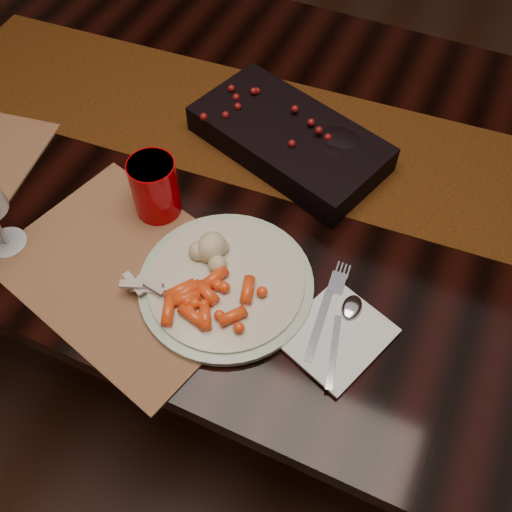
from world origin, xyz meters
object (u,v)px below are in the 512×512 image
at_px(red_cup, 155,187).
at_px(dinner_plate, 226,283).
at_px(dining_table, 291,275).
at_px(turkey_shreds, 144,286).
at_px(napkin, 337,335).
at_px(mashed_potatoes, 208,248).
at_px(centerpiece, 289,135).
at_px(baby_carrots, 207,299).
at_px(placemat_main, 130,272).

bearing_deg(red_cup, dinner_plate, -28.16).
height_order(dining_table, dinner_plate, dinner_plate).
distance_m(turkey_shreds, napkin, 0.30).
bearing_deg(napkin, mashed_potatoes, -169.43).
bearing_deg(centerpiece, dining_table, -37.56).
distance_m(baby_carrots, red_cup, 0.22).
relative_size(baby_carrots, mashed_potatoes, 1.47).
distance_m(placemat_main, dinner_plate, 0.16).
xyz_separation_m(dining_table, turkey_shreds, (-0.12, -0.36, 0.40)).
bearing_deg(baby_carrots, placemat_main, 177.10).
relative_size(dinner_plate, mashed_potatoes, 3.46).
height_order(centerpiece, mashed_potatoes, centerpiece).
xyz_separation_m(dining_table, napkin, (0.18, -0.31, 0.38)).
distance_m(dinner_plate, mashed_potatoes, 0.06).
bearing_deg(dinner_plate, napkin, -3.30).
bearing_deg(centerpiece, red_cup, -123.23).
distance_m(dining_table, dinner_plate, 0.49).
bearing_deg(dining_table, turkey_shreds, -107.81).
bearing_deg(placemat_main, centerpiece, 85.83).
distance_m(mashed_potatoes, red_cup, 0.15).
height_order(dining_table, napkin, napkin).
bearing_deg(dining_table, red_cup, -132.88).
xyz_separation_m(centerpiece, red_cup, (-0.15, -0.23, 0.02)).
bearing_deg(dining_table, baby_carrots, -93.01).
xyz_separation_m(centerpiece, mashed_potatoes, (-0.02, -0.29, 0.00)).
bearing_deg(napkin, dinner_plate, -162.76).
relative_size(napkin, red_cup, 1.38).
relative_size(baby_carrots, turkey_shreds, 1.60).
bearing_deg(placemat_main, dining_table, 79.11).
height_order(centerpiece, turkey_shreds, centerpiece).
xyz_separation_m(placemat_main, baby_carrots, (0.15, -0.01, 0.03)).
relative_size(dining_table, napkin, 11.98).
distance_m(centerpiece, placemat_main, 0.39).
relative_size(placemat_main, red_cup, 3.70).
xyz_separation_m(baby_carrots, turkey_shreds, (-0.10, -0.02, -0.00)).
relative_size(dining_table, red_cup, 16.55).
height_order(napkin, red_cup, red_cup).
bearing_deg(napkin, dining_table, 141.08).
relative_size(placemat_main, turkey_shreds, 5.44).
distance_m(placemat_main, turkey_shreds, 0.06).
xyz_separation_m(dinner_plate, napkin, (0.19, -0.01, -0.01)).
bearing_deg(dinner_plate, centerpiece, 94.86).
distance_m(dinner_plate, red_cup, 0.21).
relative_size(placemat_main, napkin, 2.68).
bearing_deg(placemat_main, dinner_plate, 29.48).
height_order(centerpiece, dinner_plate, centerpiece).
bearing_deg(baby_carrots, red_cup, 139.90).
relative_size(dinner_plate, napkin, 1.85).
xyz_separation_m(dinner_plate, mashed_potatoes, (-0.05, 0.03, 0.03)).
distance_m(dining_table, red_cup, 0.51).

